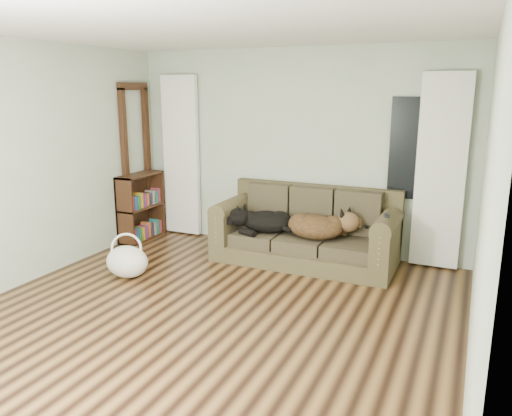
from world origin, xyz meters
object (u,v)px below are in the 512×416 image
at_px(dog_shepherd, 319,227).
at_px(bookshelf, 141,205).
at_px(sofa, 305,226).
at_px(tote_bag, 127,264).
at_px(dog_black_lab, 264,222).

distance_m(dog_shepherd, bookshelf, 2.62).
bearing_deg(dog_shepherd, sofa, -16.44).
height_order(sofa, tote_bag, sofa).
bearing_deg(sofa, tote_bag, -141.52).
bearing_deg(tote_bag, sofa, 38.48).
xyz_separation_m(sofa, tote_bag, (-1.66, -1.32, -0.29)).
bearing_deg(dog_black_lab, tote_bag, -139.43).
distance_m(sofa, dog_shepherd, 0.22).
height_order(sofa, dog_black_lab, sofa).
height_order(dog_black_lab, bookshelf, bookshelf).
relative_size(sofa, dog_shepherd, 3.10).
distance_m(dog_black_lab, bookshelf, 1.91).
xyz_separation_m(dog_black_lab, bookshelf, (-1.91, 0.07, 0.02)).
relative_size(dog_black_lab, bookshelf, 0.68).
relative_size(sofa, bookshelf, 2.33).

